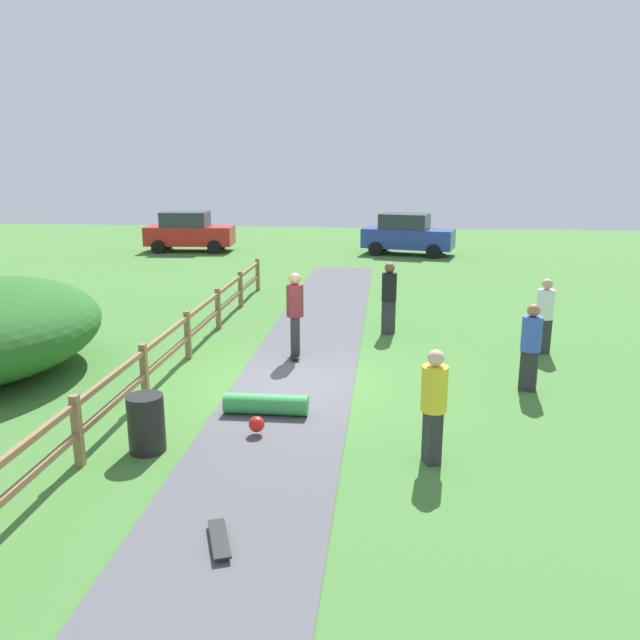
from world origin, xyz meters
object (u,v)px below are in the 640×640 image
Objects in this scene: trash_bin at (146,423)px; bystander_black at (389,295)px; skater_fallen at (265,406)px; parked_car_blue at (407,234)px; parked_car_red at (189,232)px; skateboard_loose at (219,539)px; bystander_blue at (531,343)px; skater_riding at (295,310)px; bystander_white at (545,313)px; bystander_yellow at (434,401)px.

bystander_black is (3.67, 7.18, 0.58)m from trash_bin.
parked_car_blue is (2.96, 19.85, 0.76)m from skater_fallen.
bystander_black is at bearing -55.45° from parked_car_red.
trash_bin is at bearing 127.27° from skateboard_loose.
bystander_blue is at bearing -84.10° from parked_car_blue.
bystander_white is (5.63, 0.97, -0.14)m from skater_riding.
parked_car_red is (-7.82, 23.62, 0.87)m from skateboard_loose.
parked_car_red is at bearing 111.05° from skater_fallen.
parked_car_red is at bearing 130.68° from bystander_white.
skateboard_loose is 9.86m from bystander_white.
bystander_black is (-0.65, 7.08, 0.07)m from bystander_yellow.
skater_riding is 1.04× the size of bystander_black.
trash_bin is 1.10× the size of skateboard_loose.
skater_riding is 5.04m from bystander_blue.
skater_fallen is 6.11m from bystander_black.
skateboard_loose is at bearing -52.73° from trash_bin.
bystander_white is at bearing 37.64° from skater_fallen.
bystander_white is at bearing 9.77° from skater_riding.
trash_bin is 2.90m from skateboard_loose.
bystander_yellow is 6.46m from bystander_white.
bystander_black is 0.43× the size of parked_car_red.
trash_bin reaches higher than skater_fallen.
skater_riding is 1.11× the size of bystander_yellow.
bystander_white is 15.71m from parked_car_blue.
parked_car_red is (-13.29, 15.46, -0.01)m from bystander_white.
bystander_yellow reaches higher than skater_fallen.
skateboard_loose is at bearing -123.88° from bystander_white.
parked_car_blue is (-2.71, 15.48, -0.01)m from bystander_white.
bystander_black is at bearing -93.40° from parked_car_blue.
bystander_yellow is 3.83m from bystander_blue.
parked_car_blue is (4.51, 21.34, 0.51)m from trash_bin.
skater_fallen is 0.86× the size of bystander_blue.
bystander_white is 0.39× the size of parked_car_blue.
skater_fallen is 0.80× the size of bystander_black.
bystander_yellow is at bearing -116.63° from bystander_white.
parked_car_red is (-9.75, 14.15, -0.07)m from bystander_black.
skater_riding reaches higher than bystander_blue.
parked_car_blue is at bearing 86.60° from bystander_black.
trash_bin is 0.52× the size of bystander_blue.
skater_fallen is 3.79m from skateboard_loose.
bystander_blue is 0.98× the size of bystander_white.
trash_bin reaches higher than skateboard_loose.
bystander_white reaches higher than bystander_blue.
skater_riding is 0.45× the size of parked_car_red.
bystander_black is (2.08, 2.28, -0.08)m from skater_riding.
bystander_white is (3.55, -1.31, -0.06)m from bystander_black.
bystander_blue is at bearing -55.34° from parked_car_red.
skateboard_loose is 23.81m from parked_car_blue.
parked_car_blue is (0.19, 21.25, 0.00)m from bystander_yellow.
trash_bin is at bearing -107.91° from skater_riding.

